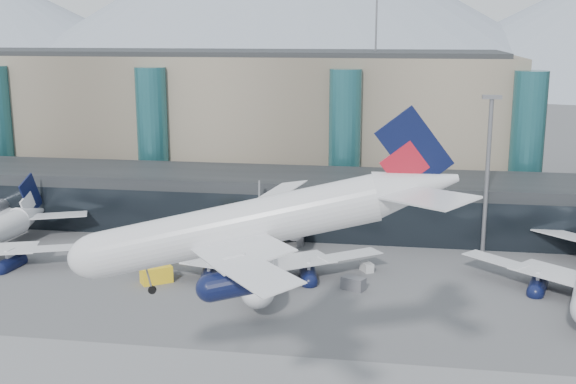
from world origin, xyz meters
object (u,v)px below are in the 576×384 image
object	(u,v)px
veh_b	(186,257)
veh_h	(156,275)
veh_c	(353,283)
lightmast_mid	(488,166)
jet_parked_mid	(259,242)
veh_g	(367,267)
hero_jet	(274,210)

from	to	relation	value
veh_b	veh_h	bearing A→B (deg)	159.10
veh_b	veh_c	distance (m)	28.17
veh_b	veh_h	world-z (taller)	veh_h
lightmast_mid	veh_c	size ratio (longest dim) A/B	7.92
jet_parked_mid	veh_h	size ratio (longest dim) A/B	8.95
veh_c	veh_h	size ratio (longest dim) A/B	0.75
veh_c	veh_g	bearing A→B (deg)	104.15
jet_parked_mid	veh_g	world-z (taller)	jet_parked_mid
lightmast_mid	jet_parked_mid	xyz separation A→B (m)	(-34.14, -15.45, -9.69)
veh_c	veh_g	distance (m)	8.27
veh_b	hero_jet	bearing A→B (deg)	-167.82
veh_c	veh_g	size ratio (longest dim) A/B	1.39
hero_jet	veh_c	xyz separation A→B (m)	(4.11, 38.96, -20.25)
jet_parked_mid	veh_h	xyz separation A→B (m)	(-13.68, -6.88, -3.53)
lightmast_mid	veh_c	bearing A→B (deg)	-133.52
lightmast_mid	hero_jet	bearing A→B (deg)	-111.71
jet_parked_mid	veh_g	bearing A→B (deg)	-90.53
lightmast_mid	veh_g	world-z (taller)	lightmast_mid
lightmast_mid	veh_b	bearing A→B (deg)	-165.34
hero_jet	veh_c	bearing A→B (deg)	76.33
jet_parked_mid	veh_c	distance (m)	15.89
jet_parked_mid	veh_c	bearing A→B (deg)	-120.70
hero_jet	veh_h	xyz separation A→B (m)	(-24.08, 37.28, -19.95)
veh_g	veh_h	xyz separation A→B (m)	(-29.62, -9.82, 0.52)
veh_b	lightmast_mid	bearing A→B (deg)	-88.77
jet_parked_mid	veh_b	size ratio (longest dim) A/B	17.25
hero_jet	jet_parked_mid	world-z (taller)	hero_jet
lightmast_mid	veh_b	distance (m)	49.98
veh_g	lightmast_mid	bearing A→B (deg)	95.86
veh_c	veh_b	bearing A→B (deg)	-173.45
hero_jet	veh_b	xyz separation A→B (m)	(-22.75, 47.46, -20.50)
jet_parked_mid	veh_g	xyz separation A→B (m)	(15.95, 2.94, -4.05)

